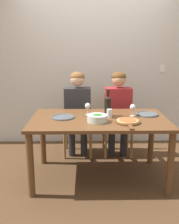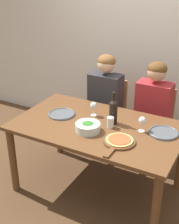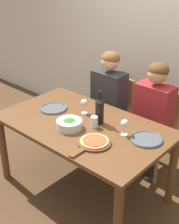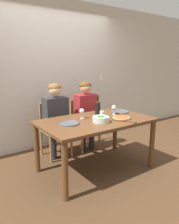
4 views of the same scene
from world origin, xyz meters
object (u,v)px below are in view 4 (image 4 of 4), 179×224
object	(u,v)px
person_woman	(56,113)
wine_glass_right	(114,108)
chair_left	(54,127)
pizza_on_board	(122,118)
wine_glass_left	(82,112)
person_man	(86,109)
broccoli_bowl	(101,119)
chair_right	(83,121)
water_tumbler	(102,115)
dinner_plate_right	(120,112)
wine_bottle	(98,108)
dinner_plate_left	(69,123)

from	to	relation	value
person_woman	wine_glass_right	distance (m)	0.94
chair_left	pizza_on_board	distance (m)	1.22
pizza_on_board	wine_glass_left	distance (m)	0.58
pizza_on_board	wine_glass_right	bearing A→B (deg)	70.46
person_woman	person_man	xyz separation A→B (m)	(0.59, 0.00, 0.00)
chair_left	broccoli_bowl	xyz separation A→B (m)	(0.25, -0.98, 0.31)
chair_right	water_tumbler	distance (m)	0.89
dinner_plate_right	water_tumbler	bearing A→B (deg)	-165.51
wine_bottle	person_man	bearing A→B (deg)	71.24
chair_right	pizza_on_board	xyz separation A→B (m)	(-0.01, -1.03, 0.28)
person_man	broccoli_bowl	xyz separation A→B (m)	(-0.35, -0.87, 0.05)
person_man	water_tumbler	xyz separation A→B (m)	(-0.20, -0.70, 0.06)
person_man	wine_glass_left	world-z (taller)	person_man
person_woman	broccoli_bowl	size ratio (longest dim) A/B	5.35
dinner_plate_left	wine_glass_right	bearing A→B (deg)	4.19
dinner_plate_left	pizza_on_board	xyz separation A→B (m)	(0.74, -0.23, 0.01)
person_woman	wine_glass_right	bearing A→B (deg)	-42.60
person_woman	dinner_plate_right	xyz separation A→B (m)	(0.88, -0.58, 0.02)
chair_left	wine_glass_right	xyz separation A→B (m)	(0.69, -0.74, 0.37)
broccoli_bowl	dinner_plate_right	bearing A→B (deg)	24.81
chair_right	wine_glass_left	size ratio (longest dim) A/B	5.96
broccoli_bowl	person_woman	bearing A→B (deg)	105.96
person_man	dinner_plate_left	distance (m)	1.02
dinner_plate_right	wine_glass_right	distance (m)	0.22
pizza_on_board	wine_glass_left	bearing A→B (deg)	140.42
wine_glass_left	chair_right	bearing A→B (deg)	55.59
chair_right	wine_bottle	bearing A→B (deg)	-106.14
water_tumbler	pizza_on_board	bearing A→B (deg)	-49.72
person_man	pizza_on_board	xyz separation A→B (m)	(-0.01, -0.92, 0.03)
wine_glass_left	dinner_plate_right	bearing A→B (deg)	-1.69
pizza_on_board	water_tumbler	size ratio (longest dim) A/B	4.01
wine_bottle	dinner_plate_left	distance (m)	0.56
person_man	wine_bottle	size ratio (longest dim) A/B	3.84
wine_glass_right	person_man	bearing A→B (deg)	98.52
person_woman	pizza_on_board	distance (m)	1.09
broccoli_bowl	wine_glass_right	distance (m)	0.50
wine_glass_right	water_tumbler	xyz separation A→B (m)	(-0.29, -0.07, -0.05)
chair_right	broccoli_bowl	world-z (taller)	chair_right
person_woman	dinner_plate_left	world-z (taller)	person_woman
dinner_plate_left	broccoli_bowl	bearing A→B (deg)	-23.20
wine_glass_right	water_tumbler	world-z (taller)	wine_glass_right
chair_right	water_tumbler	bearing A→B (deg)	-103.59
chair_right	broccoli_bowl	size ratio (longest dim) A/B	3.85
person_woman	pizza_on_board	bearing A→B (deg)	-57.51
person_man	wine_glass_right	bearing A→B (deg)	-81.48
wine_glass_right	dinner_plate_left	bearing A→B (deg)	-175.81
chair_left	chair_right	size ratio (longest dim) A/B	1.00
pizza_on_board	water_tumbler	xyz separation A→B (m)	(-0.19, 0.22, 0.04)
broccoli_bowl	wine_glass_right	size ratio (longest dim) A/B	1.55
wine_bottle	chair_right	bearing A→B (deg)	73.86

